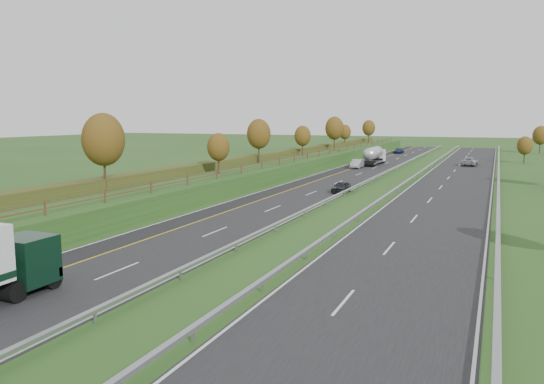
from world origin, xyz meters
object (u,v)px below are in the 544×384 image
at_px(car_small_far, 399,151).
at_px(car_oncoming, 470,162).
at_px(car_silver_mid, 357,164).
at_px(road_tanker, 374,155).
at_px(car_dark_near, 341,187).

height_order(car_small_far, car_oncoming, car_oncoming).
height_order(car_silver_mid, car_oncoming, car_silver_mid).
relative_size(car_small_far, car_oncoming, 0.80).
distance_m(road_tanker, car_silver_mid, 8.85).
bearing_deg(car_silver_mid, car_small_far, 88.32).
bearing_deg(car_small_far, car_dark_near, -77.56).
bearing_deg(car_dark_near, car_small_far, 97.74).
distance_m(road_tanker, car_small_far, 35.23).
xyz_separation_m(car_silver_mid, car_oncoming, (18.77, 13.41, -0.01)).
bearing_deg(car_dark_near, car_oncoming, 77.48).
relative_size(car_dark_near, car_small_far, 0.86).
bearing_deg(road_tanker, car_silver_mid, -98.24).
xyz_separation_m(road_tanker, car_dark_near, (4.74, -40.64, -1.15)).
bearing_deg(road_tanker, car_oncoming, 15.05).
bearing_deg(car_dark_near, road_tanker, 99.87).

